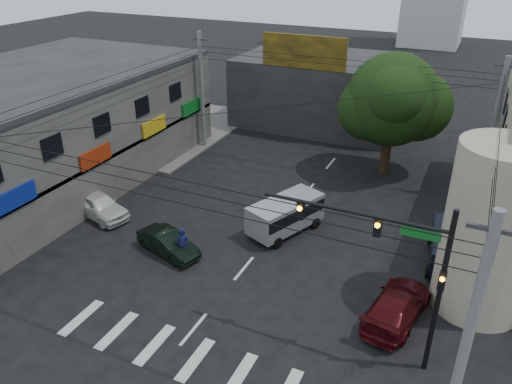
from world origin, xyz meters
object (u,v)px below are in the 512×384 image
Objects in this scene: dark_sedan at (168,243)px; silver_minivan at (285,216)px; street_tree at (392,100)px; white_compact at (99,205)px; traffic_gantry at (397,257)px; navy_van at (448,249)px; utility_pole_near_right at (465,347)px; traffic_officer at (183,245)px; maroon_sedan at (397,306)px; utility_pole_far_right at (492,130)px; utility_pole_far_left at (202,92)px.

silver_minivan is at bearing -28.81° from dark_sedan.
white_compact is (-14.50, -13.79, -4.71)m from street_tree.
silver_minivan is at bearing 134.71° from traffic_gantry.
dark_sedan is 6.85m from silver_minivan.
white_compact is 1.04× the size of navy_van.
white_compact is at bearing -136.44° from street_tree.
street_tree is at bearing 106.82° from utility_pole_near_right.
traffic_officer is at bearing -84.35° from dark_sedan.
traffic_officer reaches higher than navy_van.
traffic_officer reaches higher than maroon_sedan.
street_tree is at bearing 49.14° from traffic_officer.
dark_sedan is (-8.35, -15.44, -4.83)m from street_tree.
white_compact is at bearing -148.65° from utility_pole_far_right.
traffic_gantry is 11.05m from silver_minivan.
utility_pole_near_right reaches higher than maroon_sedan.
traffic_gantry is 0.78× the size of utility_pole_far_left.
utility_pole_far_left is at bearing 15.49° from white_compact.
silver_minivan is (11.04, -9.64, -3.60)m from utility_pole_far_left.
silver_minivan reaches higher than navy_van.
traffic_gantry reaches higher than silver_minivan.
white_compact is (-21.00, -12.79, -3.84)m from utility_pole_far_right.
street_tree is 1.21× the size of traffic_gantry.
utility_pole_far_right is at bearing 90.00° from utility_pole_near_right.
traffic_officer is at bearing -133.11° from utility_pole_far_right.
utility_pole_far_right is at bearing 81.06° from traffic_gantry.
dark_sedan is at bearing 156.62° from silver_minivan.
navy_van is (19.94, 3.68, 0.13)m from white_compact.
silver_minivan is 8.92m from navy_van.
maroon_sedan is at bearing -73.75° from dark_sedan.
silver_minivan reaches higher than dark_sedan.
dark_sedan is 14.77m from navy_van.
traffic_gantry is 19.24m from white_compact.
maroon_sedan is (-2.62, 5.97, -3.89)m from utility_pole_near_right.
traffic_gantry is (3.82, -18.00, -0.64)m from street_tree.
silver_minivan is (-7.29, 7.36, -3.83)m from traffic_gantry.
utility_pole_near_right is at bearing 179.62° from navy_van.
navy_van is (5.44, -10.12, -4.58)m from street_tree.
utility_pole_far_left is 1.99× the size of navy_van.
navy_van is at bearing 78.46° from traffic_gantry.
utility_pole_far_left is 13.35m from white_compact.
navy_van is 13.82m from traffic_officer.
utility_pole_near_right is at bearing -44.31° from utility_pole_far_left.
silver_minivan reaches higher than traffic_officer.
utility_pole_far_right reaches higher than street_tree.
traffic_officer is (7.28, -14.66, -3.64)m from utility_pole_far_left.
utility_pole_near_right is 1.92× the size of white_compact.
street_tree is at bearing 101.99° from traffic_gantry.
utility_pole_far_right is 9.90m from navy_van.
dark_sedan is (-12.17, 2.57, -4.19)m from traffic_gantry.
navy_van is at bearing -52.20° from dark_sedan.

